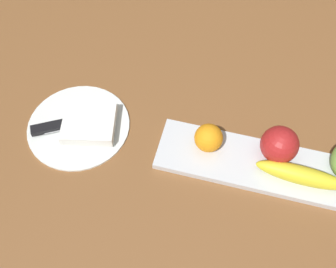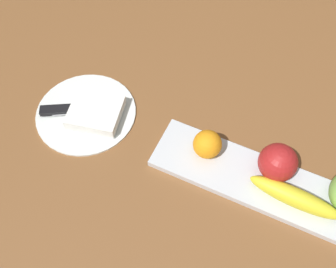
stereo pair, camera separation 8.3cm
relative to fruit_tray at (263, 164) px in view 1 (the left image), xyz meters
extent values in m
plane|color=brown|center=(-0.03, 0.00, -0.01)|extent=(2.40, 2.40, 0.00)
cube|color=silver|center=(0.00, 0.00, 0.00)|extent=(0.46, 0.13, 0.02)
sphere|color=#AB1F20|center=(0.02, 0.03, 0.05)|extent=(0.08, 0.08, 0.08)
ellipsoid|color=yellow|center=(0.07, -0.02, 0.03)|extent=(0.19, 0.05, 0.04)
sphere|color=orange|center=(-0.13, 0.01, 0.04)|extent=(0.06, 0.06, 0.06)
cylinder|color=white|center=(-0.43, 0.00, 0.00)|extent=(0.24, 0.24, 0.01)
cube|color=white|center=(-0.40, 0.00, 0.01)|extent=(0.14, 0.13, 0.03)
cube|color=silver|center=(-0.43, 0.00, 0.00)|extent=(0.14, 0.09, 0.00)
cube|color=black|center=(-0.48, -0.03, 0.01)|extent=(0.09, 0.07, 0.01)
camera|label=1|loc=(-0.10, -0.44, 0.74)|focal=41.17mm
camera|label=2|loc=(-0.02, -0.41, 0.74)|focal=41.17mm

